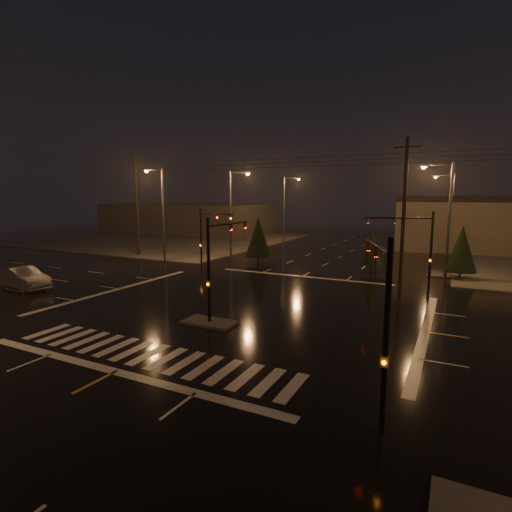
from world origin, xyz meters
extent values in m
plane|color=black|center=(0.00, 0.00, 0.00)|extent=(140.00, 140.00, 0.00)
cube|color=#47453F|center=(-30.00, 30.00, 0.06)|extent=(36.00, 36.00, 0.12)
cube|color=#47453F|center=(0.00, -4.00, 0.07)|extent=(3.00, 1.60, 0.15)
cube|color=beige|center=(0.00, -9.00, 0.01)|extent=(15.00, 2.60, 0.01)
cube|color=beige|center=(0.00, -11.00, 0.01)|extent=(16.00, 0.50, 0.01)
cube|color=beige|center=(0.00, 11.00, 0.01)|extent=(16.00, 0.50, 0.01)
cube|color=#3E3A36|center=(-35.00, 42.00, 2.80)|extent=(30.00, 18.00, 5.60)
cylinder|color=black|center=(0.00, -4.00, 3.00)|extent=(0.18, 0.18, 6.00)
cylinder|color=black|center=(0.00, -1.75, 5.50)|extent=(0.12, 4.50, 0.12)
imported|color=#594707|center=(0.00, 0.27, 5.45)|extent=(0.16, 0.20, 1.00)
cube|color=#594707|center=(0.00, -4.00, 2.30)|extent=(0.25, 0.18, 0.35)
cylinder|color=black|center=(10.50, 10.50, 3.00)|extent=(0.18, 0.18, 6.00)
cylinder|color=black|center=(8.15, 9.64, 5.50)|extent=(4.74, 1.82, 0.12)
imported|color=#594707|center=(6.04, 8.88, 5.45)|extent=(0.24, 0.22, 1.00)
cube|color=#594707|center=(10.50, 10.50, 2.30)|extent=(0.25, 0.18, 0.35)
cylinder|color=black|center=(-10.50, 10.50, 3.00)|extent=(0.18, 0.18, 6.00)
cylinder|color=black|center=(-8.15, 9.64, 5.50)|extent=(4.74, 1.82, 0.12)
imported|color=#594707|center=(-6.04, 8.88, 5.45)|extent=(0.24, 0.22, 1.00)
cube|color=#594707|center=(-10.50, 10.50, 2.30)|extent=(0.25, 0.18, 0.35)
cylinder|color=black|center=(10.50, -10.50, 3.00)|extent=(0.18, 0.18, 6.00)
cylinder|color=black|center=(9.82, -8.62, 5.50)|extent=(1.48, 3.80, 0.12)
imported|color=#594707|center=(9.20, -6.93, 5.45)|extent=(0.22, 0.24, 1.00)
cube|color=#594707|center=(10.50, -10.50, 2.30)|extent=(0.25, 0.18, 0.35)
cylinder|color=#38383A|center=(-11.50, 18.00, 5.00)|extent=(0.24, 0.24, 10.00)
cylinder|color=#38383A|center=(-10.30, 18.00, 9.80)|extent=(2.40, 0.14, 0.14)
cube|color=#38383A|center=(-9.20, 18.00, 9.75)|extent=(0.70, 0.30, 0.18)
sphere|color=orange|center=(-9.20, 18.00, 9.62)|extent=(0.32, 0.32, 0.32)
cylinder|color=#38383A|center=(-11.50, 34.00, 5.00)|extent=(0.24, 0.24, 10.00)
cylinder|color=#38383A|center=(-10.30, 34.00, 9.80)|extent=(2.40, 0.14, 0.14)
cube|color=#38383A|center=(-9.20, 34.00, 9.75)|extent=(0.70, 0.30, 0.18)
sphere|color=orange|center=(-9.20, 34.00, 9.62)|extent=(0.32, 0.32, 0.32)
cylinder|color=#38383A|center=(11.50, 16.00, 5.00)|extent=(0.24, 0.24, 10.00)
cylinder|color=#38383A|center=(10.30, 16.00, 9.80)|extent=(2.40, 0.14, 0.14)
cube|color=#38383A|center=(9.20, 16.00, 9.75)|extent=(0.70, 0.30, 0.18)
sphere|color=orange|center=(9.20, 16.00, 9.62)|extent=(0.32, 0.32, 0.32)
cylinder|color=#38383A|center=(11.50, 36.00, 5.00)|extent=(0.24, 0.24, 10.00)
cylinder|color=#38383A|center=(10.30, 36.00, 9.80)|extent=(2.40, 0.14, 0.14)
cube|color=#38383A|center=(9.20, 36.00, 9.75)|extent=(0.70, 0.30, 0.18)
sphere|color=orange|center=(9.20, 36.00, 9.62)|extent=(0.32, 0.32, 0.32)
cylinder|color=#38383A|center=(-16.00, 11.50, 5.00)|extent=(0.24, 0.24, 10.00)
cylinder|color=#38383A|center=(-16.00, 10.30, 9.80)|extent=(0.14, 2.40, 0.14)
cube|color=#38383A|center=(-16.00, 9.20, 9.75)|extent=(0.30, 0.70, 0.18)
sphere|color=orange|center=(-16.00, 9.20, 9.62)|extent=(0.32, 0.32, 0.32)
cylinder|color=black|center=(-22.00, 14.00, 6.00)|extent=(0.32, 0.32, 12.00)
cube|color=black|center=(-22.00, 14.00, 11.20)|extent=(2.20, 0.12, 0.12)
cylinder|color=black|center=(8.00, 14.00, 6.00)|extent=(0.32, 0.32, 12.00)
cube|color=black|center=(8.00, 14.00, 11.20)|extent=(2.20, 0.12, 0.12)
cylinder|color=black|center=(12.64, 15.95, 0.35)|extent=(0.18, 0.18, 0.70)
cone|color=black|center=(12.64, 15.95, 2.68)|extent=(2.54, 2.54, 3.97)
cylinder|color=black|center=(-6.75, 15.72, 0.35)|extent=(0.18, 0.18, 0.70)
cone|color=black|center=(-6.75, 15.72, 2.86)|extent=(2.77, 2.77, 4.32)
cylinder|color=black|center=(5.09, 15.95, 0.35)|extent=(0.18, 0.18, 0.70)
cone|color=black|center=(5.09, 15.95, 2.34)|extent=(2.10, 2.10, 3.28)
imported|color=slate|center=(-17.69, -3.29, 0.85)|extent=(5.32, 2.31, 1.70)
camera|label=1|loc=(12.15, -22.23, 7.15)|focal=28.00mm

